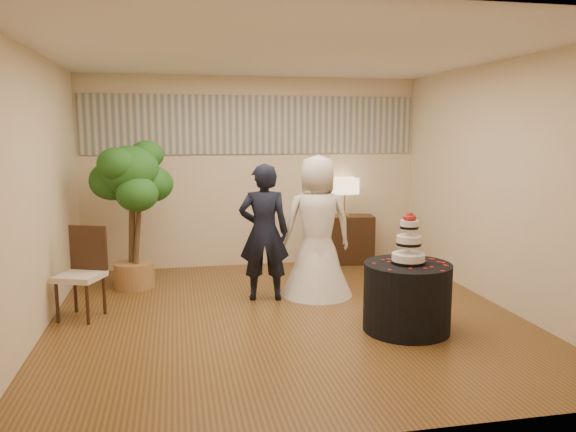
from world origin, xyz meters
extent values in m
cube|color=brown|center=(0.00, 0.00, 0.00)|extent=(5.00, 5.00, 0.00)
cube|color=white|center=(0.00, 0.00, 2.80)|extent=(5.00, 5.00, 0.00)
cube|color=beige|center=(0.00, 2.50, 1.40)|extent=(5.00, 0.06, 2.80)
cube|color=beige|center=(0.00, -2.50, 1.40)|extent=(5.00, 0.06, 2.80)
cube|color=beige|center=(-2.50, 0.00, 1.40)|extent=(0.06, 5.00, 2.80)
cube|color=beige|center=(2.50, 0.00, 1.40)|extent=(0.06, 5.00, 2.80)
cube|color=#9C9B8E|center=(0.00, 2.48, 2.10)|extent=(4.90, 0.02, 0.85)
imported|color=black|center=(-0.13, 0.69, 0.82)|extent=(0.64, 0.47, 1.64)
imported|color=white|center=(0.53, 0.75, 0.86)|extent=(0.91, 0.91, 1.73)
cylinder|color=black|center=(1.11, -0.66, 0.35)|extent=(1.06, 1.06, 0.69)
cube|color=#311E11|center=(1.36, 2.30, 0.37)|extent=(0.93, 0.51, 0.74)
camera|label=1|loc=(-1.15, -5.79, 2.00)|focal=35.00mm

